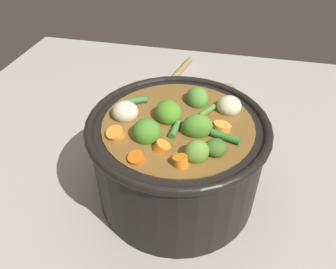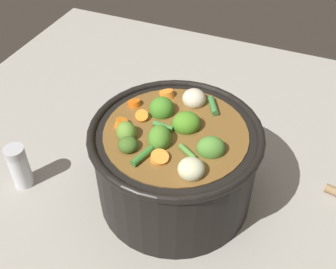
% 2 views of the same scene
% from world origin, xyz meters
% --- Properties ---
extents(ground_plane, '(1.10, 1.10, 0.00)m').
position_xyz_m(ground_plane, '(0.00, 0.00, 0.00)').
color(ground_plane, '#9E998E').
extents(cooking_pot, '(0.27, 0.27, 0.17)m').
position_xyz_m(cooking_pot, '(0.00, -0.00, 0.08)').
color(cooking_pot, black).
rests_on(cooking_pot, ground_plane).
extents(wooden_spoon, '(0.20, 0.24, 0.02)m').
position_xyz_m(wooden_spoon, '(-0.01, 0.34, 0.01)').
color(wooden_spoon, olive).
rests_on(wooden_spoon, ground_plane).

